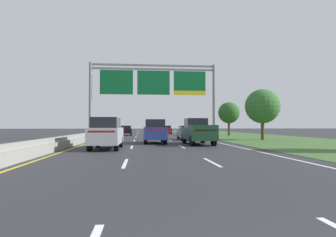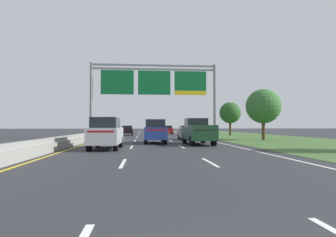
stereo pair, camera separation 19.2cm
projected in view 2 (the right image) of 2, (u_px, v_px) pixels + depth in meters
name	position (u px, v px, depth m)	size (l,w,h in m)	color
ground_plane	(151.00, 138.00, 36.62)	(220.00, 220.00, 0.00)	#2B2B30
lane_striping	(151.00, 138.00, 36.17)	(11.96, 106.00, 0.01)	white
grass_verge_right	(257.00, 137.00, 37.83)	(14.00, 110.00, 0.02)	#3D602D
median_barrier_concrete	(98.00, 135.00, 36.06)	(0.60, 110.00, 0.85)	gray
overhead_sign_gantry	(154.00, 85.00, 34.20)	(15.06, 0.42, 8.98)	gray
pickup_truck_darkgreen	(198.00, 132.00, 24.10)	(2.10, 5.43, 2.20)	#193D23
car_grey_right_lane_sedan	(188.00, 132.00, 31.98)	(1.87, 4.42, 1.57)	slate
car_blue_centre_lane_suv	(155.00, 131.00, 25.74)	(1.92, 4.71, 2.11)	navy
car_silver_left_lane_suv	(106.00, 133.00, 19.38)	(1.97, 4.73, 2.11)	#B2B5BA
car_red_right_lane_sedan	(167.00, 130.00, 53.23)	(1.88, 4.42, 1.57)	maroon
car_black_left_lane_sedan	(127.00, 130.00, 46.52)	(1.94, 4.45, 1.57)	black
roadside_tree_mid	(263.00, 106.00, 31.52)	(3.77, 3.77, 5.58)	#4C3823
roadside_tree_far	(230.00, 113.00, 45.73)	(3.37, 3.37, 5.30)	#4C3823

